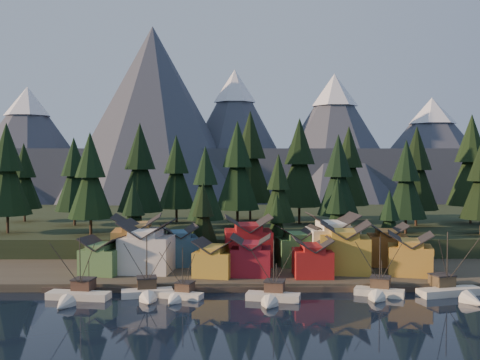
{
  "coord_description": "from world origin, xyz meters",
  "views": [
    {
      "loc": [
        -4.45,
        -82.56,
        24.08
      ],
      "look_at": [
        -3.57,
        30.0,
        20.15
      ],
      "focal_mm": 40.0,
      "sensor_mm": 36.0,
      "label": 1
    }
  ],
  "objects_px": {
    "boat_5": "(379,284)",
    "house_front_1": "(147,245)",
    "boat_1": "(147,284)",
    "boat_0": "(75,288)",
    "house_front_0": "(102,255)",
    "boat_3": "(272,289)",
    "boat_6": "(455,284)",
    "house_back_0": "(137,239)",
    "house_back_1": "(179,244)",
    "boat_2": "(180,288)"
  },
  "relations": [
    {
      "from": "boat_5",
      "to": "house_front_1",
      "type": "bearing_deg",
      "value": -176.89
    },
    {
      "from": "boat_1",
      "to": "boat_0",
      "type": "bearing_deg",
      "value": 177.41
    },
    {
      "from": "house_front_0",
      "to": "house_front_1",
      "type": "distance_m",
      "value": 9.15
    },
    {
      "from": "boat_3",
      "to": "boat_6",
      "type": "bearing_deg",
      "value": 17.92
    },
    {
      "from": "boat_0",
      "to": "house_back_0",
      "type": "xyz_separation_m",
      "value": [
        6.48,
        22.87,
        5.09
      ]
    },
    {
      "from": "house_back_1",
      "to": "house_front_1",
      "type": "bearing_deg",
      "value": -143.02
    },
    {
      "from": "boat_1",
      "to": "house_front_1",
      "type": "xyz_separation_m",
      "value": [
        -2.52,
        15.23,
        4.61
      ]
    },
    {
      "from": "boat_5",
      "to": "house_front_0",
      "type": "distance_m",
      "value": 53.84
    },
    {
      "from": "house_front_1",
      "to": "house_front_0",
      "type": "bearing_deg",
      "value": -158.72
    },
    {
      "from": "boat_1",
      "to": "boat_2",
      "type": "bearing_deg",
      "value": -22.94
    },
    {
      "from": "boat_3",
      "to": "house_back_1",
      "type": "bearing_deg",
      "value": 139.92
    },
    {
      "from": "house_back_0",
      "to": "house_back_1",
      "type": "distance_m",
      "value": 9.0
    },
    {
      "from": "boat_1",
      "to": "house_front_0",
      "type": "xyz_separation_m",
      "value": [
        -11.24,
        12.98,
        3.02
      ]
    },
    {
      "from": "boat_0",
      "to": "boat_1",
      "type": "relative_size",
      "value": 1.04
    },
    {
      "from": "boat_6",
      "to": "house_back_0",
      "type": "relative_size",
      "value": 1.2
    },
    {
      "from": "boat_0",
      "to": "boat_5",
      "type": "xyz_separation_m",
      "value": [
        53.1,
        2.33,
        0.18
      ]
    },
    {
      "from": "boat_2",
      "to": "house_front_1",
      "type": "relative_size",
      "value": 0.89
    },
    {
      "from": "boat_1",
      "to": "boat_5",
      "type": "bearing_deg",
      "value": -11.38
    },
    {
      "from": "boat_2",
      "to": "house_front_0",
      "type": "bearing_deg",
      "value": 158.96
    },
    {
      "from": "house_back_0",
      "to": "house_back_1",
      "type": "bearing_deg",
      "value": 1.66
    },
    {
      "from": "house_front_0",
      "to": "house_back_1",
      "type": "distance_m",
      "value": 17.08
    },
    {
      "from": "boat_6",
      "to": "house_front_0",
      "type": "relative_size",
      "value": 1.52
    },
    {
      "from": "boat_2",
      "to": "house_back_1",
      "type": "distance_m",
      "value": 23.67
    },
    {
      "from": "boat_6",
      "to": "house_back_0",
      "type": "bearing_deg",
      "value": 145.32
    },
    {
      "from": "boat_3",
      "to": "house_front_0",
      "type": "distance_m",
      "value": 36.79
    },
    {
      "from": "boat_2",
      "to": "boat_3",
      "type": "relative_size",
      "value": 0.85
    },
    {
      "from": "house_front_0",
      "to": "boat_6",
      "type": "bearing_deg",
      "value": 0.81
    },
    {
      "from": "boat_2",
      "to": "house_front_0",
      "type": "xyz_separation_m",
      "value": [
        -17.06,
        14.12,
        3.4
      ]
    },
    {
      "from": "house_back_1",
      "to": "boat_0",
      "type": "bearing_deg",
      "value": -135.39
    },
    {
      "from": "house_front_0",
      "to": "house_back_0",
      "type": "distance_m",
      "value": 9.89
    },
    {
      "from": "boat_5",
      "to": "house_back_0",
      "type": "height_order",
      "value": "house_back_0"
    },
    {
      "from": "boat_2",
      "to": "house_back_0",
      "type": "xyz_separation_m",
      "value": [
        -11.43,
        22.03,
        5.29
      ]
    },
    {
      "from": "boat_2",
      "to": "house_front_1",
      "type": "xyz_separation_m",
      "value": [
        -8.33,
        16.37,
        4.98
      ]
    },
    {
      "from": "boat_2",
      "to": "boat_0",
      "type": "bearing_deg",
      "value": -158.74
    },
    {
      "from": "house_front_0",
      "to": "house_back_0",
      "type": "xyz_separation_m",
      "value": [
        5.62,
        7.91,
        1.89
      ]
    },
    {
      "from": "boat_1",
      "to": "house_front_0",
      "type": "bearing_deg",
      "value": 119.02
    },
    {
      "from": "boat_2",
      "to": "house_front_0",
      "type": "distance_m",
      "value": 22.4
    },
    {
      "from": "boat_2",
      "to": "house_back_0",
      "type": "distance_m",
      "value": 25.38
    },
    {
      "from": "boat_0",
      "to": "house_back_1",
      "type": "distance_m",
      "value": 28.75
    },
    {
      "from": "boat_1",
      "to": "boat_6",
      "type": "height_order",
      "value": "boat_6"
    },
    {
      "from": "boat_3",
      "to": "house_back_1",
      "type": "distance_m",
      "value": 31.26
    },
    {
      "from": "boat_0",
      "to": "boat_2",
      "type": "relative_size",
      "value": 1.24
    },
    {
      "from": "boat_0",
      "to": "house_back_1",
      "type": "xyz_separation_m",
      "value": [
        15.32,
        24.01,
        3.87
      ]
    },
    {
      "from": "boat_5",
      "to": "house_back_0",
      "type": "distance_m",
      "value": 51.19
    },
    {
      "from": "boat_2",
      "to": "house_front_0",
      "type": "relative_size",
      "value": 1.14
    },
    {
      "from": "boat_3",
      "to": "house_front_1",
      "type": "relative_size",
      "value": 1.04
    },
    {
      "from": "boat_0",
      "to": "boat_6",
      "type": "xyz_separation_m",
      "value": [
        66.52,
        1.99,
        0.07
      ]
    },
    {
      "from": "house_front_1",
      "to": "house_back_1",
      "type": "xyz_separation_m",
      "value": [
        5.74,
        6.8,
        -0.91
      ]
    },
    {
      "from": "boat_5",
      "to": "house_front_1",
      "type": "xyz_separation_m",
      "value": [
        -43.52,
        14.88,
        4.61
      ]
    },
    {
      "from": "boat_3",
      "to": "house_back_0",
      "type": "relative_size",
      "value": 1.06
    }
  ]
}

